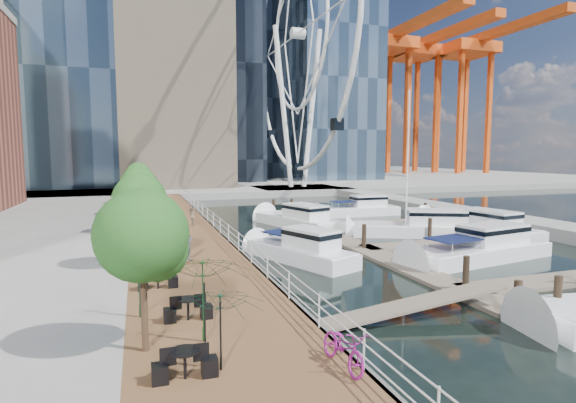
{
  "coord_description": "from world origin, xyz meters",
  "views": [
    {
      "loc": [
        -11.45,
        -18.83,
        6.54
      ],
      "look_at": [
        -0.86,
        12.75,
        3.0
      ],
      "focal_mm": 28.0,
      "sensor_mm": 36.0,
      "label": 1
    }
  ],
  "objects": [
    {
      "name": "ground",
      "position": [
        0.0,
        0.0,
        0.0
      ],
      "size": [
        520.0,
        520.0,
        0.0
      ],
      "primitive_type": "plane",
      "color": "black",
      "rests_on": "ground"
    },
    {
      "name": "boardwalk",
      "position": [
        -9.0,
        15.0,
        0.5
      ],
      "size": [
        6.0,
        60.0,
        1.0
      ],
      "primitive_type": "cube",
      "color": "brown",
      "rests_on": "ground"
    },
    {
      "name": "seawall",
      "position": [
        -6.0,
        15.0,
        0.5
      ],
      "size": [
        0.25,
        60.0,
        1.0
      ],
      "primitive_type": "cube",
      "color": "#595954",
      "rests_on": "ground"
    },
    {
      "name": "land_far",
      "position": [
        0.0,
        102.0,
        0.5
      ],
      "size": [
        200.0,
        114.0,
        1.0
      ],
      "primitive_type": "cube",
      "color": "gray",
      "rests_on": "ground"
    },
    {
      "name": "breakwater",
      "position": [
        20.0,
        20.0,
        0.5
      ],
      "size": [
        4.0,
        60.0,
        1.0
      ],
      "primitive_type": "cube",
      "color": "gray",
      "rests_on": "ground"
    },
    {
      "name": "pier",
      "position": [
        14.0,
        52.0,
        0.5
      ],
      "size": [
        14.0,
        12.0,
        1.0
      ],
      "primitive_type": "cube",
      "color": "gray",
      "rests_on": "ground"
    },
    {
      "name": "railing",
      "position": [
        -6.1,
        15.0,
        1.52
      ],
      "size": [
        0.1,
        60.0,
        1.05
      ],
      "primitive_type": null,
      "color": "white",
      "rests_on": "boardwalk"
    },
    {
      "name": "floating_docks",
      "position": [
        7.97,
        9.98,
        0.49
      ],
      "size": [
        16.0,
        34.0,
        2.6
      ],
      "color": "#6D6051",
      "rests_on": "ground"
    },
    {
      "name": "ferris_wheel",
      "position": [
        14.0,
        52.0,
        25.92
      ],
      "size": [
        5.8,
        45.6,
        47.8
      ],
      "color": "white",
      "rests_on": "ground"
    },
    {
      "name": "port_cranes",
      "position": [
        67.67,
        95.67,
        20.0
      ],
      "size": [
        40.0,
        52.0,
        38.0
      ],
      "color": "#D84C14",
      "rests_on": "ground"
    },
    {
      "name": "street_trees",
      "position": [
        -11.4,
        14.0,
        4.29
      ],
      "size": [
        2.6,
        42.6,
        4.6
      ],
      "color": "#3F2B1C",
      "rests_on": "ground"
    },
    {
      "name": "cafe_tables",
      "position": [
        -10.4,
        -2.0,
        1.37
      ],
      "size": [
        2.5,
        13.7,
        0.74
      ],
      "color": "black",
      "rests_on": "ground"
    },
    {
      "name": "yacht_foreground",
      "position": [
        8.41,
        3.23,
        0.0
      ],
      "size": [
        11.42,
        4.78,
        2.15
      ],
      "primitive_type": null,
      "rotation": [
        0.0,
        0.0,
        1.74
      ],
      "color": "white",
      "rests_on": "ground"
    },
    {
      "name": "bicycle",
      "position": [
        -6.5,
        -8.67,
        1.54
      ],
      "size": [
        0.85,
        2.09,
        1.08
      ],
      "primitive_type": "imported",
      "rotation": [
        0.0,
        0.0,
        0.07
      ],
      "color": "#8F1473",
      "rests_on": "boardwalk"
    },
    {
      "name": "pedestrian_near",
      "position": [
        -9.13,
        4.58,
        1.91
      ],
      "size": [
        0.77,
        0.79,
        1.82
      ],
      "primitive_type": "imported",
      "rotation": [
        0.0,
        0.0,
        0.84
      ],
      "color": "#485060",
      "rests_on": "boardwalk"
    },
    {
      "name": "pedestrian_mid",
      "position": [
        -7.66,
        15.98,
        1.74
      ],
      "size": [
        0.59,
        0.74,
        1.49
      ],
      "primitive_type": "imported",
      "rotation": [
        0.0,
        0.0,
        -1.61
      ],
      "color": "gray",
      "rests_on": "boardwalk"
    },
    {
      "name": "pedestrian_far",
      "position": [
        -9.46,
        32.74,
        1.91
      ],
      "size": [
        1.07,
        1.06,
        1.82
      ],
      "primitive_type": "imported",
      "rotation": [
        0.0,
        0.0,
        2.36
      ],
      "color": "#30353C",
      "rests_on": "boardwalk"
    },
    {
      "name": "moored_yachts",
      "position": [
        8.66,
        10.93,
        0.0
      ],
      "size": [
        21.77,
        34.82,
        11.5
      ],
      "color": "white",
      "rests_on": "ground"
    },
    {
      "name": "cafe_seating",
      "position": [
        -10.38,
        -5.3,
        2.22
      ],
      "size": [
        5.3,
        7.67,
        2.54
      ],
      "color": "#0E3521",
      "rests_on": "ground"
    }
  ]
}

